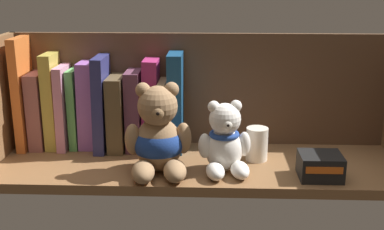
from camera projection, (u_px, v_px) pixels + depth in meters
The scene contains 18 objects.
shelf_board at pixel (199, 167), 102.07cm from camera, with size 82.89×24.47×2.00cm, color brown.
shelf_back_panel at pixel (201, 94), 110.81cm from camera, with size 85.29×1.20×27.30cm, color brown.
book_0 at pixel (27, 92), 109.42cm from camera, with size 2.00×13.18×24.82cm, color #D0672B.
book_1 at pixel (41, 109), 110.40cm from camera, with size 3.10×11.38×17.02cm, color #8D5454.
book_2 at pixel (54, 100), 109.68cm from camera, with size 2.53×10.54×21.26cm, color gold.
book_3 at pixel (66, 105), 109.94cm from camera, with size 1.95×12.04×18.65cm, color #CE84A8.
book_4 at pixel (76, 107), 109.98cm from camera, with size 1.72×9.47×17.80cm, color #5DAE5B.
book_5 at pixel (89, 104), 109.64cm from camera, with size 3.59×9.04×19.38cm, color #9C5FB9.
book_6 at pixel (104, 101), 109.29cm from camera, with size 2.37×14.90×20.91cm, color navy.
book_7 at pixel (119, 110), 109.78cm from camera, with size 3.44×14.11×16.52cm, color brown.
book_8 at pixel (136, 108), 109.47cm from camera, with size 3.18×11.89×17.65cm, color #5F3449.
book_9 at pixel (151, 103), 108.99cm from camera, with size 3.18×9.77×20.10cm, color #A62865.
book_10 at pixel (164, 113), 109.51cm from camera, with size 1.66×14.02×15.63cm, color tan.
book_11 at pixel (176, 100), 108.56cm from camera, with size 3.10×12.73×21.62cm, color navy.
teddy_bear_larger at pixel (158, 138), 95.22cm from camera, with size 13.31×14.07×18.04cm.
teddy_bear_smaller at pixel (225, 142), 95.64cm from camera, with size 10.68×11.07×14.41cm.
pillar_candle at pixel (257, 144), 102.54cm from camera, with size 4.58×4.58×7.00cm, color silver.
small_product_box at pixel (320, 166), 93.79cm from camera, with size 8.06×7.28×4.77cm.
Camera 1 is at (2.44, -94.85, 40.20)cm, focal length 45.74 mm.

